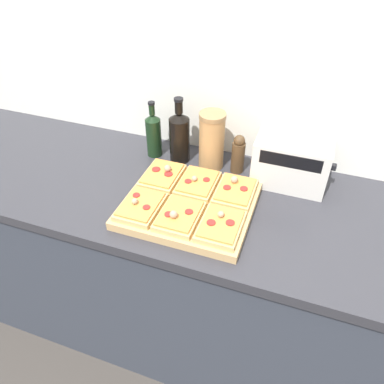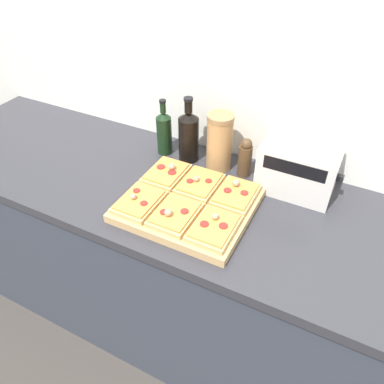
{
  "view_description": "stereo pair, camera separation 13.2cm",
  "coord_description": "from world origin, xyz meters",
  "views": [
    {
      "loc": [
        0.29,
        -0.7,
        1.78
      ],
      "look_at": [
        -0.05,
        0.27,
        0.95
      ],
      "focal_mm": 35.0,
      "sensor_mm": 36.0,
      "label": 1
    },
    {
      "loc": [
        0.41,
        -0.64,
        1.78
      ],
      "look_at": [
        -0.05,
        0.27,
        0.95
      ],
      "focal_mm": 35.0,
      "sensor_mm": 36.0,
      "label": 2
    }
  ],
  "objects": [
    {
      "name": "wall_back",
      "position": [
        0.0,
        0.67,
        1.25
      ],
      "size": [
        6.0,
        0.06,
        2.5
      ],
      "color": "silver",
      "rests_on": "ground_plane"
    },
    {
      "name": "kitchen_counter",
      "position": [
        0.0,
        0.32,
        0.45
      ],
      "size": [
        2.63,
        0.67,
        0.89
      ],
      "color": "#333842",
      "rests_on": "ground_plane"
    },
    {
      "name": "cutting_board",
      "position": [
        -0.05,
        0.24,
        0.91
      ],
      "size": [
        0.44,
        0.39,
        0.03
      ],
      "primitive_type": "cube",
      "color": "tan",
      "rests_on": "kitchen_counter"
    },
    {
      "name": "pizza_slice_back_left",
      "position": [
        -0.2,
        0.33,
        0.94
      ],
      "size": [
        0.13,
        0.18,
        0.05
      ],
      "color": "tan",
      "rests_on": "cutting_board"
    },
    {
      "name": "pizza_slice_back_center",
      "position": [
        -0.06,
        0.33,
        0.94
      ],
      "size": [
        0.13,
        0.18,
        0.05
      ],
      "color": "tan",
      "rests_on": "cutting_board"
    },
    {
      "name": "pizza_slice_back_right",
      "position": [
        0.09,
        0.34,
        0.94
      ],
      "size": [
        0.13,
        0.18,
        0.05
      ],
      "color": "tan",
      "rests_on": "cutting_board"
    },
    {
      "name": "pizza_slice_front_left",
      "position": [
        -0.2,
        0.15,
        0.94
      ],
      "size": [
        0.13,
        0.18,
        0.05
      ],
      "color": "tan",
      "rests_on": "cutting_board"
    },
    {
      "name": "pizza_slice_front_center",
      "position": [
        -0.06,
        0.15,
        0.94
      ],
      "size": [
        0.13,
        0.18,
        0.05
      ],
      "color": "tan",
      "rests_on": "cutting_board"
    },
    {
      "name": "pizza_slice_front_right",
      "position": [
        0.09,
        0.15,
        0.94
      ],
      "size": [
        0.13,
        0.18,
        0.05
      ],
      "color": "tan",
      "rests_on": "cutting_board"
    },
    {
      "name": "olive_oil_bottle",
      "position": [
        -0.31,
        0.52,
        0.99
      ],
      "size": [
        0.06,
        0.06,
        0.24
      ],
      "color": "black",
      "rests_on": "kitchen_counter"
    },
    {
      "name": "wine_bottle",
      "position": [
        -0.2,
        0.52,
        1.01
      ],
      "size": [
        0.08,
        0.08,
        0.28
      ],
      "color": "black",
      "rests_on": "kitchen_counter"
    },
    {
      "name": "grain_jar_tall",
      "position": [
        -0.06,
        0.52,
        1.01
      ],
      "size": [
        0.1,
        0.1,
        0.24
      ],
      "color": "#AD7F4C",
      "rests_on": "kitchen_counter"
    },
    {
      "name": "pepper_mill",
      "position": [
        0.05,
        0.52,
        0.97
      ],
      "size": [
        0.05,
        0.05,
        0.16
      ],
      "color": "#47331E",
      "rests_on": "kitchen_counter"
    },
    {
      "name": "toaster_oven",
      "position": [
        0.25,
        0.52,
        0.99
      ],
      "size": [
        0.29,
        0.18,
        0.19
      ],
      "color": "beige",
      "rests_on": "kitchen_counter"
    }
  ]
}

